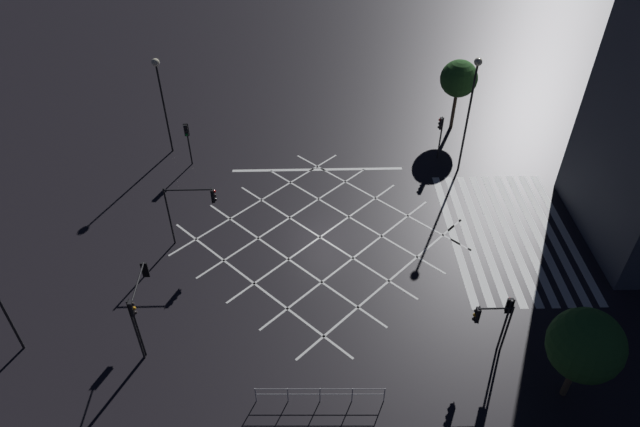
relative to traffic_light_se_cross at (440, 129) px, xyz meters
The scene contains 14 objects.
ground_plane 12.83m from the traffic_light_se_cross, 134.09° to the left, with size 200.00×200.00×0.00m, color black.
road_markings 8.80m from the traffic_light_se_cross, behind, with size 18.82×25.40×0.01m.
traffic_light_se_cross is the anchor object (origin of this frame).
traffic_light_sw_main 17.59m from the traffic_light_se_cross, behind, with size 0.39×0.36×3.74m.
traffic_light_nw_main 24.22m from the traffic_light_se_cross, 131.16° to the left, with size 3.14×0.36×3.92m.
traffic_light_median_north 18.95m from the traffic_light_se_cross, 118.58° to the left, with size 0.36×3.09×4.31m.
traffic_light_ne_main 18.39m from the traffic_light_se_cross, 91.25° to the left, with size 0.39×0.36×3.49m.
traffic_light_nw_cross 25.42m from the traffic_light_se_cross, 134.35° to the left, with size 0.36×0.39×4.30m.
traffic_light_sw_cross 17.84m from the traffic_light_se_cross, behind, with size 0.36×1.94×3.49m.
street_lamp_west 20.46m from the traffic_light_se_cross, 85.71° to the left, with size 0.56×0.56×7.56m.
street_lamp_far 4.21m from the traffic_light_se_cross, 139.20° to the right, with size 0.52×0.52×8.74m.
street_tree_near 5.20m from the traffic_light_se_cross, 24.54° to the right, with size 2.88×2.88×5.79m.
street_tree_far 20.55m from the traffic_light_se_cross, behind, with size 3.39×3.39×5.43m.
pedestrian_railing 22.60m from the traffic_light_se_cross, 155.51° to the left, with size 0.21×6.14×1.05m.
Camera 1 is at (-27.02, 0.69, 24.29)m, focal length 32.00 mm.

